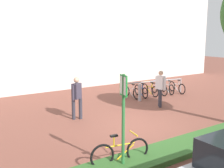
{
  "coord_description": "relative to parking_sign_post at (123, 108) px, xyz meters",
  "views": [
    {
      "loc": [
        -6.29,
        -7.69,
        3.39
      ],
      "look_at": [
        0.61,
        2.49,
        1.17
      ],
      "focal_mm": 44.37,
      "sensor_mm": 36.0,
      "label": 1
    }
  ],
  "objects": [
    {
      "name": "parking_sign_post",
      "position": [
        0.0,
        0.0,
        0.0
      ],
      "size": [
        0.09,
        0.36,
        2.45
      ],
      "color": "#2D7238",
      "rests_on": "ground"
    },
    {
      "name": "bollard_steel",
      "position": [
        5.04,
        5.4,
        -1.15
      ],
      "size": [
        0.16,
        0.16,
        0.9
      ],
      "primitive_type": "cylinder",
      "color": "#ADADB2",
      "rests_on": "ground"
    },
    {
      "name": "person_suited_dark",
      "position": [
        0.97,
        4.45,
        -0.62
      ],
      "size": [
        0.54,
        0.41,
        1.72
      ],
      "color": "#2D2D38",
      "rests_on": "ground"
    },
    {
      "name": "person_casual_tan",
      "position": [
        5.11,
        4.0,
        -0.62
      ],
      "size": [
        0.3,
        0.61,
        1.72
      ],
      "color": "#2D2D38",
      "rests_on": "ground"
    },
    {
      "name": "ground_plane",
      "position": [
        2.38,
        2.43,
        -1.6
      ],
      "size": [
        60.0,
        60.0,
        0.0
      ],
      "primitive_type": "plane",
      "color": "brown"
    },
    {
      "name": "planter_strip",
      "position": [
        2.13,
        0.0,
        -1.52
      ],
      "size": [
        7.0,
        1.1,
        0.16
      ],
      "primitive_type": "cube",
      "color": "#336028",
      "rests_on": "ground"
    },
    {
      "name": "bike_rack_cluster",
      "position": [
        6.65,
        6.02,
        -1.26
      ],
      "size": [
        3.73,
        1.97,
        0.83
      ],
      "color": "#99999E",
      "rests_on": "ground"
    },
    {
      "name": "bike_at_sign",
      "position": [
        0.09,
        0.24,
        -1.25
      ],
      "size": [
        1.66,
        0.46,
        0.86
      ],
      "color": "black",
      "rests_on": "ground"
    },
    {
      "name": "building_facade",
      "position": [
        2.38,
        10.83,
        3.4
      ],
      "size": [
        28.0,
        1.2,
        10.0
      ],
      "primitive_type": "cube",
      "color": "silver",
      "rests_on": "ground"
    }
  ]
}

